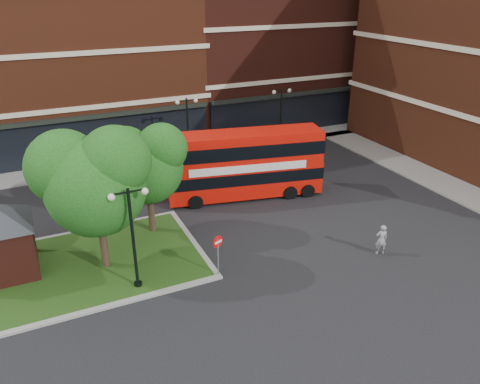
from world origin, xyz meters
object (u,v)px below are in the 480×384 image
car_silver (176,157)px  woman (381,240)px  car_white (250,142)px  bus (245,160)px

car_silver → woman: bearing=-158.0°
car_white → woman: bearing=177.7°
car_silver → bus: bearing=-159.2°
car_silver → car_white: car_white is taller
bus → woman: 10.04m
woman → car_silver: woman is taller
bus → car_silver: size_ratio=2.74×
woman → car_white: (0.99, 17.29, -0.15)m
bus → car_white: bearing=73.3°
woman → car_white: size_ratio=0.40×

